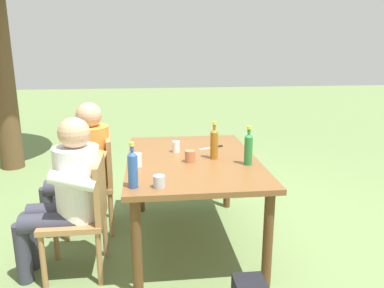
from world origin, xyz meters
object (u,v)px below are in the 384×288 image
object	(u,v)px
person_in_plaid_shirt	(67,190)
person_in_white_shirt	(83,161)
table_knife	(213,147)
bottle_green	(248,148)
cup_terracotta	(190,156)
chair_far_left	(85,211)
cup_glass	(137,160)
cup_steel	(159,182)
bottle_amber	(214,143)
cup_white	(176,147)
dining_table	(192,168)
bottle_blue	(133,168)
backpack_by_far_side	(209,172)
chair_far_right	(97,178)

from	to	relation	value
person_in_plaid_shirt	person_in_white_shirt	bearing A→B (deg)	0.00
table_knife	person_in_plaid_shirt	bearing A→B (deg)	118.96
person_in_white_shirt	bottle_green	distance (m)	1.48
person_in_plaid_shirt	cup_terracotta	world-z (taller)	person_in_plaid_shirt
chair_far_left	bottle_green	distance (m)	1.30
cup_glass	cup_terracotta	bearing A→B (deg)	-80.98
person_in_plaid_shirt	cup_steel	size ratio (longest dim) A/B	14.38
bottle_amber	table_knife	world-z (taller)	bottle_amber
cup_white	bottle_amber	bearing A→B (deg)	-127.52
dining_table	bottle_green	bearing A→B (deg)	-117.71
bottle_blue	cup_glass	size ratio (longest dim) A/B	2.99
cup_white	backpack_by_far_side	size ratio (longest dim) A/B	0.21
bottle_blue	person_in_white_shirt	bearing A→B (deg)	26.79
chair_far_left	table_knife	bearing A→B (deg)	-58.58
cup_steel	backpack_by_far_side	distance (m)	1.98
chair_far_left	bottle_amber	distance (m)	1.12
cup_white	cup_terracotta	size ratio (longest dim) A/B	1.05
person_in_white_shirt	chair_far_left	bearing A→B (deg)	-170.94
bottle_blue	cup_white	bearing A→B (deg)	-22.84
dining_table	chair_far_left	xyz separation A→B (m)	(-0.34, 0.82, -0.18)
cup_steel	cup_terracotta	bearing A→B (deg)	-26.11
person_in_white_shirt	cup_glass	distance (m)	0.72
chair_far_right	bottle_blue	size ratio (longest dim) A/B	2.86
chair_far_right	person_in_plaid_shirt	world-z (taller)	person_in_plaid_shirt
person_in_plaid_shirt	bottle_amber	distance (m)	1.18
cup_glass	person_in_white_shirt	bearing A→B (deg)	43.93
cup_white	cup_steel	distance (m)	0.84
cup_glass	table_knife	bearing A→B (deg)	-55.25
dining_table	table_knife	world-z (taller)	table_knife
person_in_white_shirt	person_in_plaid_shirt	world-z (taller)	same
cup_steel	table_knife	distance (m)	1.06
dining_table	table_knife	size ratio (longest dim) A/B	6.64
dining_table	table_knife	xyz separation A→B (m)	(0.30, -0.22, 0.09)
bottle_green	cup_terracotta	size ratio (longest dim) A/B	3.30
dining_table	cup_white	bearing A→B (deg)	31.13
cup_terracotta	table_knife	distance (m)	0.47
cup_white	table_knife	world-z (taller)	cup_white
person_in_white_shirt	cup_steel	size ratio (longest dim) A/B	14.38
bottle_green	backpack_by_far_side	xyz separation A→B (m)	(1.38, 0.08, -0.66)
person_in_plaid_shirt	cup_white	bearing A→B (deg)	-56.74
bottle_amber	dining_table	bearing A→B (deg)	79.65
bottle_green	table_knife	world-z (taller)	bottle_green
table_knife	person_in_white_shirt	bearing A→B (deg)	87.73
backpack_by_far_side	person_in_white_shirt	bearing A→B (deg)	122.84
chair_far_left	chair_far_right	bearing A→B (deg)	0.03
chair_far_left	person_in_white_shirt	size ratio (longest dim) A/B	0.74
chair_far_right	bottle_green	xyz separation A→B (m)	(-0.57, -1.24, 0.40)
person_in_plaid_shirt	bottle_amber	world-z (taller)	person_in_plaid_shirt
person_in_plaid_shirt	cup_white	size ratio (longest dim) A/B	12.18
person_in_white_shirt	backpack_by_far_side	world-z (taller)	person_in_white_shirt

